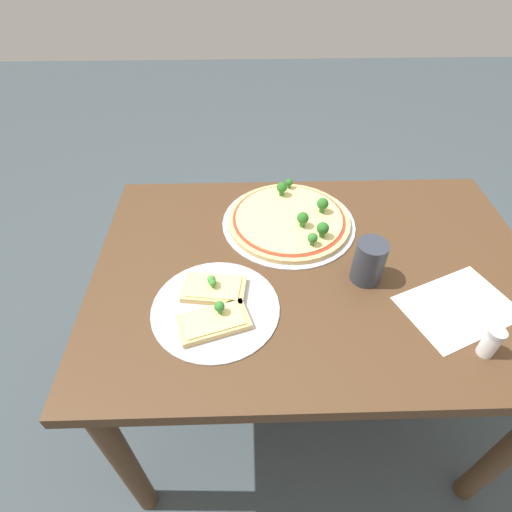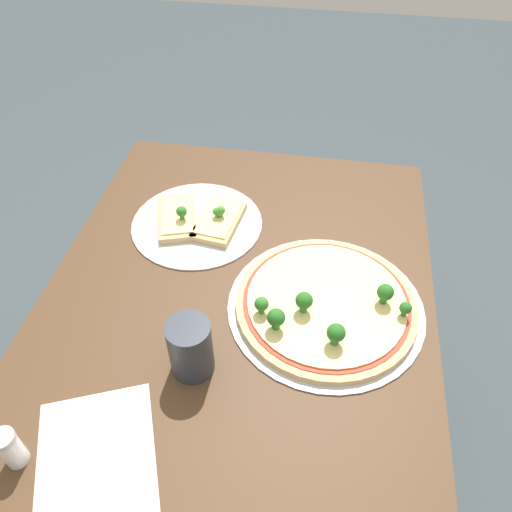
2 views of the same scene
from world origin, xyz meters
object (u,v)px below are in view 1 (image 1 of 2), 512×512
Objects in this scene: pizza_tray_whole at (290,220)px; dining_table at (313,292)px; condiment_shaker at (491,342)px; drinking_cup at (369,262)px; pizza_tray_slice at (215,306)px.

dining_table is at bearing -72.56° from pizza_tray_whole.
condiment_shaker is (0.39, -0.46, 0.03)m from pizza_tray_whole.
drinking_cup is 0.31m from condiment_shaker.
pizza_tray_whole is at bearing 127.48° from drinking_cup.
pizza_tray_slice is at bearing -166.88° from drinking_cup.
pizza_tray_whole is at bearing 130.21° from condiment_shaker.
pizza_tray_whole is 3.36× the size of drinking_cup.
condiment_shaker reaches higher than pizza_tray_whole.
drinking_cup is at bearing 132.71° from condiment_shaker.
pizza_tray_whole is 0.38m from pizza_tray_slice.
dining_table is 15.03× the size of condiment_shaker.
pizza_tray_whole reaches higher than pizza_tray_slice.
pizza_tray_whole is at bearing 107.44° from dining_table.
pizza_tray_slice is at bearing -152.99° from dining_table.
dining_table is 0.21m from drinking_cup.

